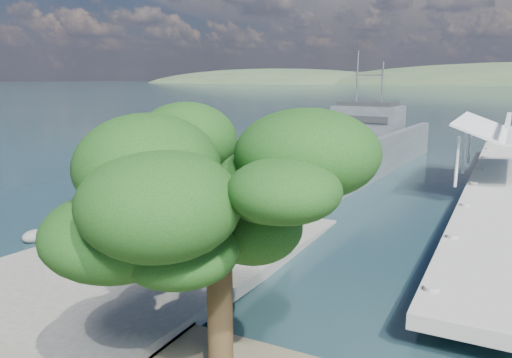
% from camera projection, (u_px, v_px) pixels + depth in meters
% --- Properties ---
extents(ground, '(1400.00, 1400.00, 0.00)m').
position_uv_depth(ground, '(178.00, 252.00, 23.09)').
color(ground, '#1B3541').
rests_on(ground, ground).
extents(boat_ramp, '(10.00, 18.00, 0.50)m').
position_uv_depth(boat_ramp, '(165.00, 254.00, 22.17)').
color(boat_ramp, '#63655C').
rests_on(boat_ramp, ground).
extents(shoreline_rocks, '(3.20, 5.60, 0.90)m').
position_uv_depth(shoreline_rocks, '(88.00, 231.00, 26.29)').
color(shoreline_rocks, '#62625F').
rests_on(shoreline_rocks, ground).
extents(pier, '(6.40, 44.00, 6.10)m').
position_uv_depth(pier, '(503.00, 174.00, 33.32)').
color(pier, '#A2A098').
rests_on(pier, ground).
extents(landing_craft, '(12.06, 38.89, 11.40)m').
position_uv_depth(landing_craft, '(323.00, 162.00, 41.96)').
color(landing_craft, '#42494E').
rests_on(landing_craft, ground).
extents(military_truck, '(5.17, 9.63, 4.29)m').
position_uv_depth(military_truck, '(220.00, 191.00, 23.66)').
color(military_truck, black).
rests_on(military_truck, boat_ramp).
extents(soldier, '(0.66, 0.47, 1.71)m').
position_uv_depth(soldier, '(137.00, 227.00, 22.42)').
color(soldier, '#24311B').
rests_on(soldier, boat_ramp).
extents(overhang_tree, '(7.50, 6.91, 6.81)m').
position_uv_depth(overhang_tree, '(210.00, 188.00, 11.46)').
color(overhang_tree, '#342715').
rests_on(overhang_tree, ground).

